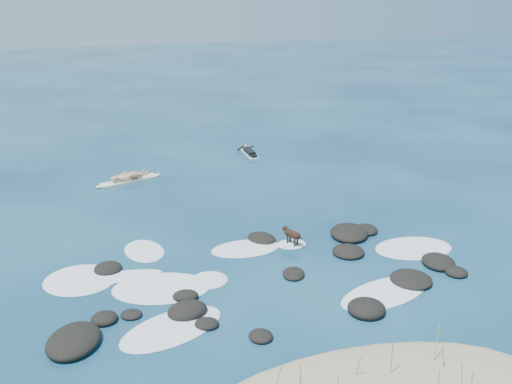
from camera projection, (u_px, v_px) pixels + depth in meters
name	position (u px, v px, depth m)	size (l,w,h in m)	color
ground	(263.00, 255.00, 20.33)	(160.00, 160.00, 0.00)	#0A2642
dune_grass	(380.00, 377.00, 13.06)	(4.48, 1.82, 1.20)	olive
reef_rocks	(283.00, 278.00, 18.48)	(13.71, 7.24, 0.52)	black
breaking_foam	(227.00, 277.00, 18.78)	(14.65, 7.75, 0.12)	white
standing_surfer_rig	(128.00, 166.00, 27.72)	(3.35, 1.49, 1.96)	#F4EBC3
paddling_surfer_rig	(249.00, 152.00, 32.43)	(1.05, 2.31, 0.40)	white
dog	(291.00, 234.00, 20.94)	(0.56, 1.01, 0.68)	black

